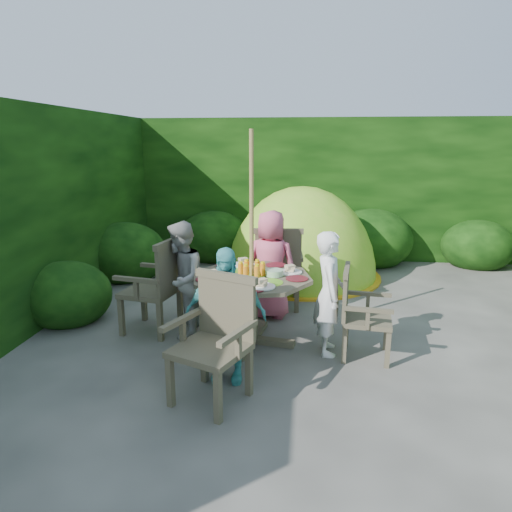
# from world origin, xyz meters

# --- Properties ---
(ground) EXTENTS (60.00, 60.00, 0.00)m
(ground) POSITION_xyz_m (0.00, 0.00, 0.00)
(ground) COLOR #47453F
(ground) RESTS_ON ground
(hedge_enclosure) EXTENTS (9.00, 9.00, 2.50)m
(hedge_enclosure) POSITION_xyz_m (0.00, 1.33, 1.25)
(hedge_enclosure) COLOR black
(hedge_enclosure) RESTS_ON ground
(patio_table) EXTENTS (1.47, 1.47, 0.89)m
(patio_table) POSITION_xyz_m (-1.07, -0.18, 0.62)
(patio_table) COLOR #423B2B
(patio_table) RESTS_ON ground
(parasol_pole) EXTENTS (0.05, 0.05, 2.20)m
(parasol_pole) POSITION_xyz_m (-1.08, -0.18, 1.10)
(parasol_pole) COLOR olive
(parasol_pole) RESTS_ON ground
(garden_chair_right) EXTENTS (0.52, 0.57, 0.87)m
(garden_chair_right) POSITION_xyz_m (0.01, -0.37, 0.46)
(garden_chair_right) COLOR #423B2B
(garden_chair_right) RESTS_ON ground
(garden_chair_left) EXTENTS (0.65, 0.70, 1.02)m
(garden_chair_left) POSITION_xyz_m (-2.15, -0.00, 0.55)
(garden_chair_left) COLOR #423B2B
(garden_chair_left) RESTS_ON ground
(garden_chair_back) EXTENTS (0.65, 0.59, 1.03)m
(garden_chair_back) POSITION_xyz_m (-0.87, 0.89, 0.55)
(garden_chair_back) COLOR #423B2B
(garden_chair_back) RESTS_ON ground
(garden_chair_front) EXTENTS (0.75, 0.72, 0.99)m
(garden_chair_front) POSITION_xyz_m (-1.24, -1.27, 0.53)
(garden_chair_front) COLOR #423B2B
(garden_chair_front) RESTS_ON ground
(child_right) EXTENTS (0.32, 0.47, 1.25)m
(child_right) POSITION_xyz_m (-0.29, -0.32, 0.62)
(child_right) COLOR white
(child_right) RESTS_ON ground
(child_left) EXTENTS (0.55, 0.67, 1.26)m
(child_left) POSITION_xyz_m (-1.87, -0.05, 0.63)
(child_left) COLOR #999994
(child_left) RESTS_ON ground
(child_back) EXTENTS (0.72, 0.55, 1.31)m
(child_back) POSITION_xyz_m (-0.94, 0.60, 0.65)
(child_back) COLOR #E45E7D
(child_back) RESTS_ON ground
(child_front) EXTENTS (0.72, 0.32, 1.22)m
(child_front) POSITION_xyz_m (-1.21, -0.97, 0.61)
(child_front) COLOR #4FB9BA
(child_front) RESTS_ON ground
(dome_tent) EXTENTS (2.67, 2.67, 2.85)m
(dome_tent) POSITION_xyz_m (-0.60, 2.38, 0.00)
(dome_tent) COLOR #85D128
(dome_tent) RESTS_ON ground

